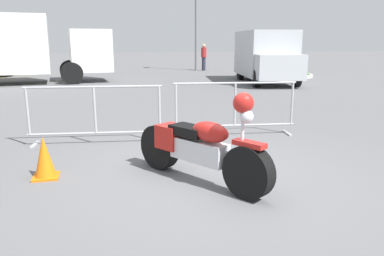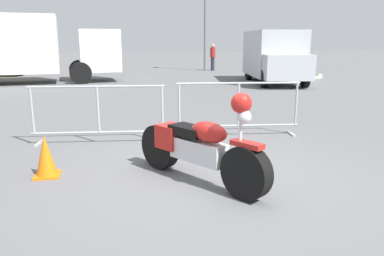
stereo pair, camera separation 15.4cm
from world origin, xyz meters
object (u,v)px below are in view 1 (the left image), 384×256
(delivery_van, at_px, (266,55))
(pedestrian, at_px, (204,56))
(crowd_barrier_near, at_px, (95,114))
(traffic_cone, at_px, (44,158))
(crowd_barrier_far, at_px, (235,108))
(parked_car_yellow, at_px, (3,61))
(box_truck, at_px, (9,46))
(street_lamp, at_px, (196,11))
(motorcycle, at_px, (199,147))

(delivery_van, xyz_separation_m, pedestrian, (-0.78, 7.67, -0.32))
(crowd_barrier_near, distance_m, traffic_cone, 1.81)
(crowd_barrier_far, bearing_deg, parked_car_yellow, 115.30)
(box_truck, bearing_deg, parked_car_yellow, 99.74)
(crowd_barrier_near, height_order, crowd_barrier_far, same)
(box_truck, xyz_separation_m, delivery_van, (11.12, -2.06, -0.39))
(delivery_van, height_order, traffic_cone, delivery_van)
(delivery_van, xyz_separation_m, street_lamp, (-1.27, 7.80, 2.47))
(box_truck, bearing_deg, crowd_barrier_near, -77.96)
(motorcycle, xyz_separation_m, traffic_cone, (-2.03, 0.65, -0.20))
(delivery_van, relative_size, street_lamp, 0.93)
(motorcycle, relative_size, crowd_barrier_near, 0.82)
(crowd_barrier_far, distance_m, traffic_cone, 3.77)
(pedestrian, bearing_deg, traffic_cone, -116.37)
(crowd_barrier_far, bearing_deg, delivery_van, 62.13)
(delivery_van, distance_m, traffic_cone, 13.53)
(box_truck, height_order, delivery_van, box_truck)
(crowd_barrier_far, bearing_deg, box_truck, 119.57)
(motorcycle, bearing_deg, delivery_van, 119.35)
(motorcycle, height_order, traffic_cone, motorcycle)
(box_truck, distance_m, parked_car_yellow, 5.79)
(motorcycle, distance_m, box_truck, 14.38)
(motorcycle, xyz_separation_m, delivery_van, (6.15, 11.39, 0.76))
(crowd_barrier_far, relative_size, delivery_van, 0.46)
(crowd_barrier_near, relative_size, traffic_cone, 4.11)
(crowd_barrier_near, height_order, pedestrian, pedestrian)
(crowd_barrier_near, height_order, box_truck, box_truck)
(box_truck, xyz_separation_m, pedestrian, (10.34, 5.61, -0.72))
(crowd_barrier_far, xyz_separation_m, traffic_cone, (-3.37, -1.66, -0.27))
(motorcycle, relative_size, pedestrian, 1.18)
(crowd_barrier_near, xyz_separation_m, delivery_van, (7.49, 9.08, 0.68))
(traffic_cone, xyz_separation_m, street_lamp, (6.90, 18.54, 3.42))
(crowd_barrier_far, bearing_deg, traffic_cone, -153.77)
(pedestrian, bearing_deg, crowd_barrier_far, -107.99)
(crowd_barrier_far, distance_m, delivery_van, 10.29)
(crowd_barrier_near, xyz_separation_m, traffic_cone, (-0.68, -1.66, -0.27))
(crowd_barrier_far, height_order, box_truck, box_truck)
(crowd_barrier_near, xyz_separation_m, street_lamp, (6.22, 16.88, 3.15))
(crowd_barrier_near, bearing_deg, pedestrian, 68.13)
(crowd_barrier_near, height_order, parked_car_yellow, parked_car_yellow)
(delivery_van, height_order, pedestrian, delivery_van)
(parked_car_yellow, xyz_separation_m, street_lamp, (11.40, 0.23, 2.97))
(delivery_van, xyz_separation_m, parked_car_yellow, (-12.67, 7.57, -0.50))
(pedestrian, relative_size, street_lamp, 0.30)
(crowd_barrier_far, height_order, street_lamp, street_lamp)
(crowd_barrier_far, distance_m, street_lamp, 17.53)
(delivery_van, relative_size, traffic_cone, 8.91)
(crowd_barrier_near, distance_m, crowd_barrier_far, 2.70)
(pedestrian, distance_m, traffic_cone, 19.85)
(crowd_barrier_near, relative_size, box_truck, 0.31)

